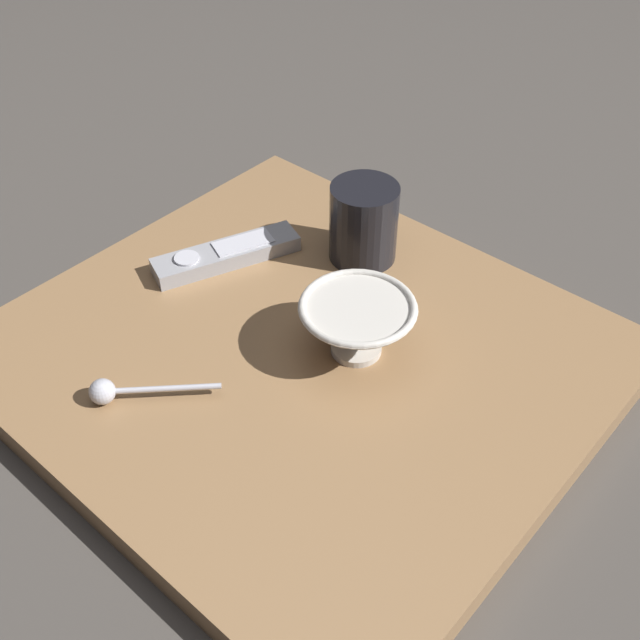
# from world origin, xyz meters

# --- Properties ---
(ground_plane) EXTENTS (6.00, 6.00, 0.00)m
(ground_plane) POSITION_xyz_m (0.00, 0.00, 0.00)
(ground_plane) COLOR #47423D
(table) EXTENTS (0.61, 0.55, 0.03)m
(table) POSITION_xyz_m (0.00, 0.00, 0.02)
(table) COLOR #936D47
(table) RESTS_ON ground
(cereal_bowl) EXTENTS (0.12, 0.12, 0.07)m
(cereal_bowl) POSITION_xyz_m (-0.05, -0.04, 0.07)
(cereal_bowl) COLOR beige
(cereal_bowl) RESTS_ON table
(coffee_mug) EXTENTS (0.08, 0.08, 0.10)m
(coffee_mug) POSITION_xyz_m (0.05, -0.17, 0.08)
(coffee_mug) COLOR black
(coffee_mug) RESTS_ON table
(teaspoon) EXTENTS (0.10, 0.10, 0.03)m
(teaspoon) POSITION_xyz_m (0.09, 0.18, 0.05)
(teaspoon) COLOR silver
(teaspoon) RESTS_ON table
(tv_remote_near) EXTENTS (0.11, 0.18, 0.02)m
(tv_remote_near) POSITION_xyz_m (0.17, -0.05, 0.04)
(tv_remote_near) COLOR #9E9EA3
(tv_remote_near) RESTS_ON table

